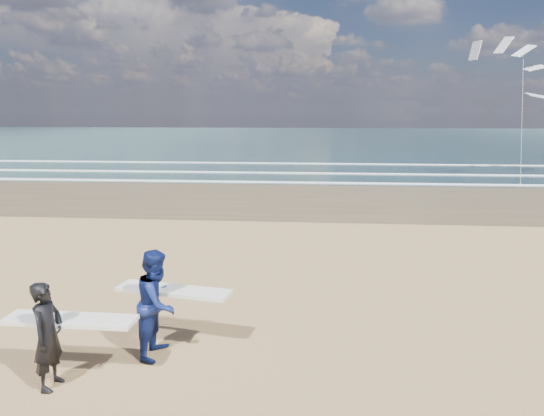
{
  "coord_description": "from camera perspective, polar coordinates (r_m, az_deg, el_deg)",
  "views": [
    {
      "loc": [
        3.43,
        -7.16,
        4.44
      ],
      "look_at": [
        2.29,
        6.0,
        1.78
      ],
      "focal_mm": 32.0,
      "sensor_mm": 36.0,
      "label": 1
    }
  ],
  "objects": [
    {
      "name": "ocean",
      "position": [
        81.0,
        16.9,
        7.75
      ],
      "size": [
        220.0,
        100.0,
        0.02
      ],
      "primitive_type": "cube",
      "color": "#162C32",
      "rests_on": "ground"
    },
    {
      "name": "surfer_near",
      "position": [
        8.82,
        -24.56,
        -13.26
      ],
      "size": [
        2.21,
        0.96,
        1.8
      ],
      "color": "black",
      "rests_on": "ground"
    },
    {
      "name": "surfer_far",
      "position": [
        9.26,
        -13.21,
        -10.72
      ],
      "size": [
        2.26,
        1.32,
        2.0
      ],
      "color": "#0E1A51",
      "rests_on": "ground"
    },
    {
      "name": "kite_1",
      "position": [
        35.43,
        27.39,
        11.62
      ],
      "size": [
        6.1,
        4.77,
        9.47
      ],
      "color": "slate",
      "rests_on": "ground"
    }
  ]
}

